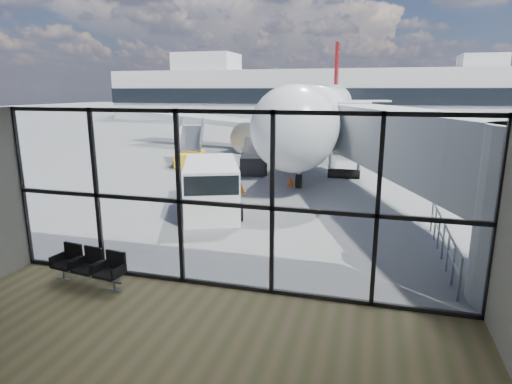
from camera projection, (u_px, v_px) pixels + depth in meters
The scene contains 19 objects.
ground at pixel (343, 135), 48.47m from camera, with size 220.00×220.00×0.00m, color slate.
lounge_shell at pixel (107, 261), 5.84m from camera, with size 12.02×8.01×4.51m.
glass_curtain_wall at pixel (225, 203), 10.44m from camera, with size 12.10×0.12×4.50m.
jet_bridge at pixel (415, 151), 15.69m from camera, with size 8.00×16.50×4.33m.
apron_railing at pixel (444, 236), 12.63m from camera, with size 0.06×5.46×1.11m.
far_terminal at pixel (350, 95), 68.24m from camera, with size 80.00×12.20×11.00m.
tree_0 at pixel (136, 91), 89.01m from camera, with size 4.95×4.95×7.12m.
tree_1 at pixel (162, 88), 87.31m from camera, with size 5.61×5.61×8.07m.
tree_2 at pixel (189, 85), 85.62m from camera, with size 6.27×6.27×9.03m.
tree_3 at pixel (217, 91), 84.36m from camera, with size 4.95×4.95×7.12m.
tree_4 at pixel (246, 88), 82.67m from camera, with size 5.61×5.61×8.07m.
tree_5 at pixel (276, 85), 80.98m from camera, with size 6.27×6.27×9.03m.
seating_row at pixel (90, 264), 11.09m from camera, with size 2.13×0.88×0.95m.
airliner at pixel (324, 112), 35.90m from camera, with size 34.70×40.18×10.35m.
service_van at pixel (211, 187), 17.51m from camera, with size 3.69×5.20×2.07m.
belt_loader at pixel (253, 162), 26.18m from camera, with size 2.37×4.37×1.91m.
mobile_stairs at pixel (190, 156), 28.62m from camera, with size 2.58×3.84×2.48m.
traffic_cone_a at pixel (241, 188), 20.95m from camera, with size 0.39×0.39×0.55m.
traffic_cone_b at pixel (291, 181), 22.49m from camera, with size 0.38×0.38×0.54m.
Camera 1 is at (3.42, -9.52, 4.93)m, focal length 30.00 mm.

